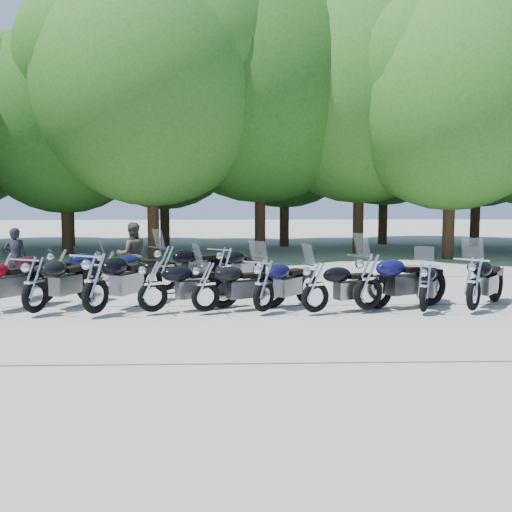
{
  "coord_description": "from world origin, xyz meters",
  "views": [
    {
      "loc": [
        -0.41,
        -11.45,
        2.45
      ],
      "look_at": [
        0.0,
        1.5,
        1.1
      ],
      "focal_mm": 42.0,
      "sensor_mm": 36.0,
      "label": 1
    }
  ],
  "objects_px": {
    "motorcycle_6": "(315,285)",
    "motorcycle_15": "(224,267)",
    "motorcycle_1": "(34,283)",
    "motorcycle_2": "(95,281)",
    "motorcycle_3": "(152,285)",
    "motorcycle_13": "(108,269)",
    "motorcycle_14": "(166,267)",
    "rider_0": "(16,258)",
    "motorcycle_9": "(474,282)",
    "motorcycle_11": "(6,270)",
    "motorcycle_12": "(60,269)",
    "motorcycle_8": "(424,286)",
    "motorcycle_5": "(264,284)",
    "motorcycle_4": "(206,285)",
    "motorcycle_7": "(368,280)",
    "rider_1": "(133,255)"
  },
  "relations": [
    {
      "from": "motorcycle_6",
      "to": "motorcycle_15",
      "type": "xyz_separation_m",
      "value": [
        -1.89,
        2.84,
        0.03
      ]
    },
    {
      "from": "motorcycle_1",
      "to": "motorcycle_2",
      "type": "height_order",
      "value": "motorcycle_2"
    },
    {
      "from": "motorcycle_3",
      "to": "motorcycle_2",
      "type": "bearing_deg",
      "value": 72.61
    },
    {
      "from": "motorcycle_13",
      "to": "motorcycle_14",
      "type": "relative_size",
      "value": 0.88
    },
    {
      "from": "motorcycle_13",
      "to": "rider_0",
      "type": "relative_size",
      "value": 1.32
    },
    {
      "from": "motorcycle_1",
      "to": "motorcycle_9",
      "type": "distance_m",
      "value": 8.9
    },
    {
      "from": "motorcycle_2",
      "to": "rider_0",
      "type": "bearing_deg",
      "value": -25.16
    },
    {
      "from": "motorcycle_11",
      "to": "motorcycle_15",
      "type": "distance_m",
      "value": 5.37
    },
    {
      "from": "rider_0",
      "to": "motorcycle_2",
      "type": "bearing_deg",
      "value": 122.27
    },
    {
      "from": "motorcycle_9",
      "to": "motorcycle_11",
      "type": "bearing_deg",
      "value": 23.18
    },
    {
      "from": "motorcycle_1",
      "to": "motorcycle_15",
      "type": "relative_size",
      "value": 1.06
    },
    {
      "from": "motorcycle_14",
      "to": "motorcycle_13",
      "type": "bearing_deg",
      "value": 43.99
    },
    {
      "from": "motorcycle_1",
      "to": "motorcycle_6",
      "type": "bearing_deg",
      "value": -157.56
    },
    {
      "from": "motorcycle_12",
      "to": "motorcycle_13",
      "type": "distance_m",
      "value": 1.14
    },
    {
      "from": "motorcycle_2",
      "to": "motorcycle_13",
      "type": "relative_size",
      "value": 1.23
    },
    {
      "from": "motorcycle_13",
      "to": "motorcycle_9",
      "type": "bearing_deg",
      "value": -131.38
    },
    {
      "from": "motorcycle_3",
      "to": "motorcycle_9",
      "type": "bearing_deg",
      "value": -116.64
    },
    {
      "from": "motorcycle_1",
      "to": "motorcycle_8",
      "type": "height_order",
      "value": "motorcycle_1"
    },
    {
      "from": "motorcycle_11",
      "to": "motorcycle_15",
      "type": "bearing_deg",
      "value": -118.11
    },
    {
      "from": "motorcycle_9",
      "to": "rider_0",
      "type": "relative_size",
      "value": 1.47
    },
    {
      "from": "motorcycle_3",
      "to": "motorcycle_5",
      "type": "relative_size",
      "value": 0.98
    },
    {
      "from": "motorcycle_12",
      "to": "motorcycle_15",
      "type": "relative_size",
      "value": 0.99
    },
    {
      "from": "motorcycle_9",
      "to": "motorcycle_13",
      "type": "height_order",
      "value": "motorcycle_9"
    },
    {
      "from": "motorcycle_3",
      "to": "motorcycle_4",
      "type": "distance_m",
      "value": 1.07
    },
    {
      "from": "motorcycle_14",
      "to": "motorcycle_15",
      "type": "relative_size",
      "value": 1.05
    },
    {
      "from": "motorcycle_5",
      "to": "motorcycle_8",
      "type": "bearing_deg",
      "value": -142.78
    },
    {
      "from": "motorcycle_2",
      "to": "motorcycle_9",
      "type": "height_order",
      "value": "motorcycle_2"
    },
    {
      "from": "motorcycle_5",
      "to": "motorcycle_7",
      "type": "xyz_separation_m",
      "value": [
        2.16,
        0.12,
        0.06
      ]
    },
    {
      "from": "motorcycle_3",
      "to": "motorcycle_11",
      "type": "distance_m",
      "value": 4.83
    },
    {
      "from": "motorcycle_2",
      "to": "motorcycle_14",
      "type": "bearing_deg",
      "value": -83.69
    },
    {
      "from": "motorcycle_14",
      "to": "motorcycle_3",
      "type": "bearing_deg",
      "value": 141.45
    },
    {
      "from": "motorcycle_11",
      "to": "rider_1",
      "type": "relative_size",
      "value": 1.2
    },
    {
      "from": "motorcycle_2",
      "to": "motorcycle_13",
      "type": "bearing_deg",
      "value": -55.69
    },
    {
      "from": "motorcycle_7",
      "to": "motorcycle_12",
      "type": "distance_m",
      "value": 7.46
    },
    {
      "from": "rider_1",
      "to": "motorcycle_12",
      "type": "bearing_deg",
      "value": 18.77
    },
    {
      "from": "motorcycle_4",
      "to": "rider_0",
      "type": "xyz_separation_m",
      "value": [
        -5.12,
        3.62,
        0.18
      ]
    },
    {
      "from": "motorcycle_3",
      "to": "motorcycle_6",
      "type": "relative_size",
      "value": 1.02
    },
    {
      "from": "motorcycle_2",
      "to": "motorcycle_15",
      "type": "relative_size",
      "value": 1.14
    },
    {
      "from": "motorcycle_7",
      "to": "motorcycle_15",
      "type": "relative_size",
      "value": 1.09
    },
    {
      "from": "motorcycle_4",
      "to": "motorcycle_11",
      "type": "height_order",
      "value": "motorcycle_4"
    },
    {
      "from": "motorcycle_9",
      "to": "rider_1",
      "type": "bearing_deg",
      "value": 11.55
    },
    {
      "from": "motorcycle_3",
      "to": "motorcycle_12",
      "type": "xyz_separation_m",
      "value": [
        -2.61,
        2.6,
        0.01
      ]
    },
    {
      "from": "motorcycle_9",
      "to": "rider_1",
      "type": "xyz_separation_m",
      "value": [
        -7.6,
        3.79,
        0.19
      ]
    },
    {
      "from": "motorcycle_4",
      "to": "motorcycle_6",
      "type": "distance_m",
      "value": 2.22
    },
    {
      "from": "motorcycle_5",
      "to": "motorcycle_7",
      "type": "height_order",
      "value": "motorcycle_7"
    },
    {
      "from": "motorcycle_7",
      "to": "motorcycle_13",
      "type": "bearing_deg",
      "value": 37.91
    },
    {
      "from": "motorcycle_2",
      "to": "motorcycle_1",
      "type": "bearing_deg",
      "value": 21.66
    },
    {
      "from": "motorcycle_4",
      "to": "motorcycle_9",
      "type": "bearing_deg",
      "value": -117.11
    },
    {
      "from": "motorcycle_2",
      "to": "rider_0",
      "type": "relative_size",
      "value": 1.63
    },
    {
      "from": "motorcycle_3",
      "to": "motorcycle_1",
      "type": "bearing_deg",
      "value": 65.18
    }
  ]
}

